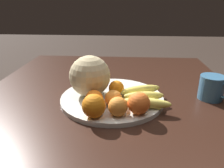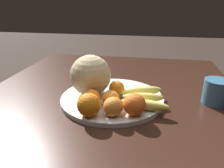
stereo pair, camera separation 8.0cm
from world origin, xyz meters
name	(u,v)px [view 1 (the left image)]	position (x,y,z in m)	size (l,w,h in m)	color
kitchen_table	(109,116)	(0.00, 0.00, 0.64)	(1.20, 1.04, 0.74)	black
fruit_bowl	(112,98)	(-0.05, -0.02, 0.74)	(0.38, 0.38, 0.02)	silver
melon	(90,76)	(-0.04, 0.07, 0.83)	(0.15, 0.15, 0.15)	#C6B284
banana_bunch	(142,96)	(-0.08, -0.13, 0.77)	(0.18, 0.19, 0.04)	#473819
orange_front_left	(113,99)	(-0.13, -0.03, 0.78)	(0.06, 0.06, 0.06)	orange
orange_front_right	(94,106)	(-0.20, 0.03, 0.79)	(0.07, 0.07, 0.07)	orange
orange_mid_center	(116,88)	(-0.04, -0.03, 0.78)	(0.06, 0.06, 0.06)	orange
orange_back_left	(118,107)	(-0.19, -0.04, 0.78)	(0.06, 0.06, 0.06)	orange
orange_back_right	(139,103)	(-0.17, -0.11, 0.79)	(0.07, 0.07, 0.07)	orange
orange_top_small	(94,99)	(-0.14, 0.04, 0.78)	(0.06, 0.06, 0.06)	orange
produce_tag	(110,101)	(-0.09, -0.01, 0.75)	(0.08, 0.09, 0.00)	white
ceramic_mug	(212,88)	(-0.01, -0.39, 0.78)	(0.12, 0.10, 0.09)	#386689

